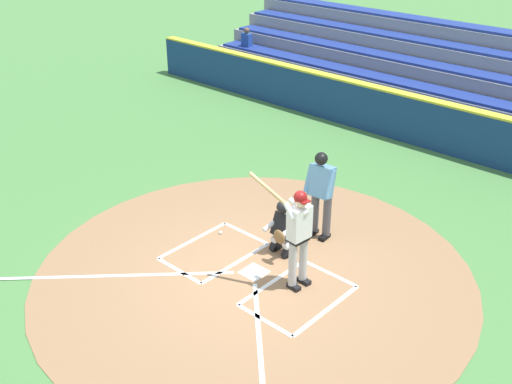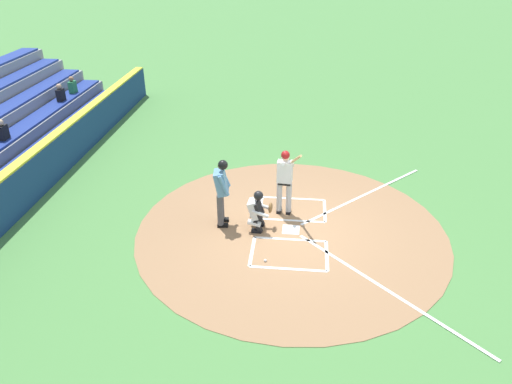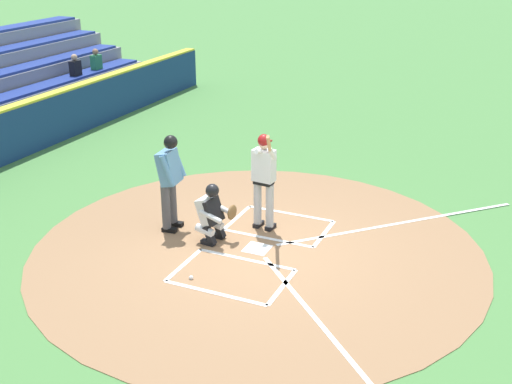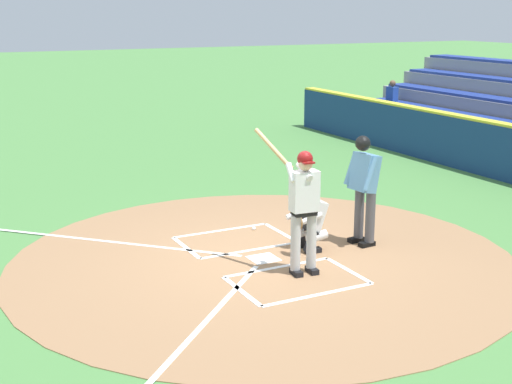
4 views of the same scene
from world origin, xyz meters
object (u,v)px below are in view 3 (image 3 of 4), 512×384
Objects in this scene: plate_umpire at (170,176)px; baseball at (191,278)px; batter at (264,175)px; catcher at (213,212)px.

baseball is (1.52, 1.26, -1.04)m from plate_umpire.
baseball is (2.23, -0.32, -1.06)m from batter.
catcher is 15.27× the size of baseball.
plate_umpire is at bearing -65.94° from batter.
catcher is (0.85, -0.64, -0.51)m from batter.
catcher is 1.52m from baseball.
batter is at bearing 143.10° from catcher.
baseball is at bearing -8.23° from batter.
plate_umpire is 2.24m from baseball.
plate_umpire reaches higher than baseball.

